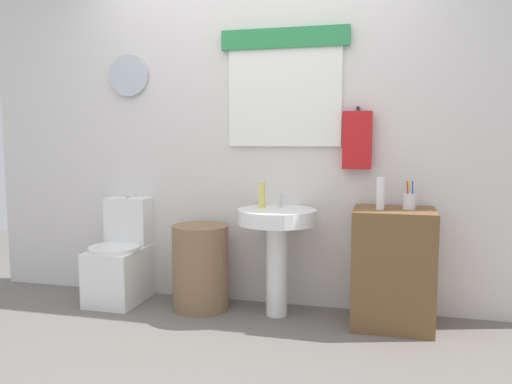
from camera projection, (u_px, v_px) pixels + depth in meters
ground_plane at (206, 363)px, 2.83m from camera, size 8.00×8.00×0.00m
back_wall at (258, 129)px, 3.79m from camera, size 4.40×0.18×2.60m
toilet at (121, 261)px, 3.89m from camera, size 0.38×0.51×0.80m
laundry_hamper at (201, 267)px, 3.70m from camera, size 0.41×0.41×0.62m
pedestal_sink at (277, 234)px, 3.53m from camera, size 0.55×0.55×0.75m
faucet at (281, 200)px, 3.62m from camera, size 0.03×0.03×0.10m
wooden_cabinet at (393, 268)px, 3.36m from camera, size 0.52×0.44×0.78m
soap_bottle at (262, 195)px, 3.58m from camera, size 0.05×0.05×0.18m
lotion_bottle at (381, 193)px, 3.29m from camera, size 0.05×0.05×0.21m
toothbrush_cup at (409, 201)px, 3.31m from camera, size 0.08×0.08×0.19m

